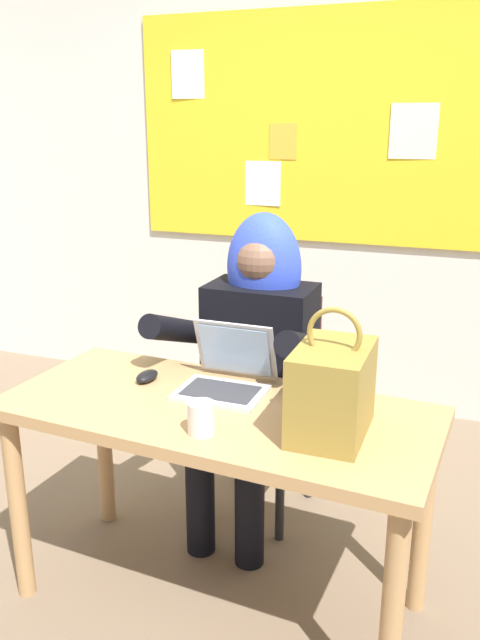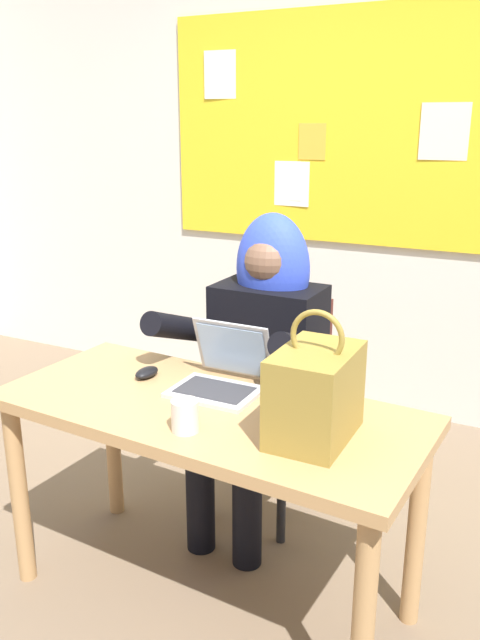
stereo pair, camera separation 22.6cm
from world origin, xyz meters
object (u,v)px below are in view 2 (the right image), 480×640
at_px(laptop, 222,375).
at_px(computer_mouse, 147,372).
at_px(person_costumed, 261,348).
at_px(handbag, 315,393).
at_px(chair_at_desk, 275,391).
at_px(coffee_mug, 185,416).
at_px(desk_main, 207,435).

bearing_deg(laptop, computer_mouse, -173.91).
distance_m(laptop, computer_mouse, 0.29).
height_order(person_costumed, handbag, person_costumed).
bearing_deg(chair_at_desk, handbag, 35.82).
bearing_deg(coffee_mug, desk_main, 99.92).
distance_m(person_costumed, computer_mouse, 0.49).
bearing_deg(person_costumed, computer_mouse, -28.62).
bearing_deg(coffee_mug, person_costumed, 97.43).
relative_size(desk_main, laptop, 4.98).
bearing_deg(desk_main, laptop, 98.52).
bearing_deg(desk_main, person_costumed, 96.56).
xyz_separation_m(person_costumed, handbag, (0.44, -0.59, 0.12)).
distance_m(computer_mouse, coffee_mug, 0.45).
bearing_deg(handbag, coffee_mug, -158.93).
relative_size(person_costumed, laptop, 4.43).
xyz_separation_m(desk_main, handbag, (0.38, -0.05, 0.24)).
height_order(chair_at_desk, computer_mouse, chair_at_desk).
xyz_separation_m(chair_at_desk, computer_mouse, (-0.25, -0.56, 0.24)).
distance_m(chair_at_desk, computer_mouse, 0.65).
bearing_deg(laptop, person_costumed, 95.65).
xyz_separation_m(desk_main, person_costumed, (-0.06, 0.54, 0.11)).
height_order(desk_main, computer_mouse, computer_mouse).
height_order(chair_at_desk, handbag, handbag).
distance_m(laptop, coffee_mug, 0.33).
distance_m(person_costumed, laptop, 0.40).
height_order(laptop, computer_mouse, laptop).
bearing_deg(computer_mouse, desk_main, -16.58).
relative_size(desk_main, person_costumed, 1.12).
bearing_deg(coffee_mug, handbag, 21.07).
xyz_separation_m(laptop, handbag, (0.40, -0.19, 0.09)).
height_order(chair_at_desk, laptop, laptop).
bearing_deg(chair_at_desk, person_costumed, 1.24).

